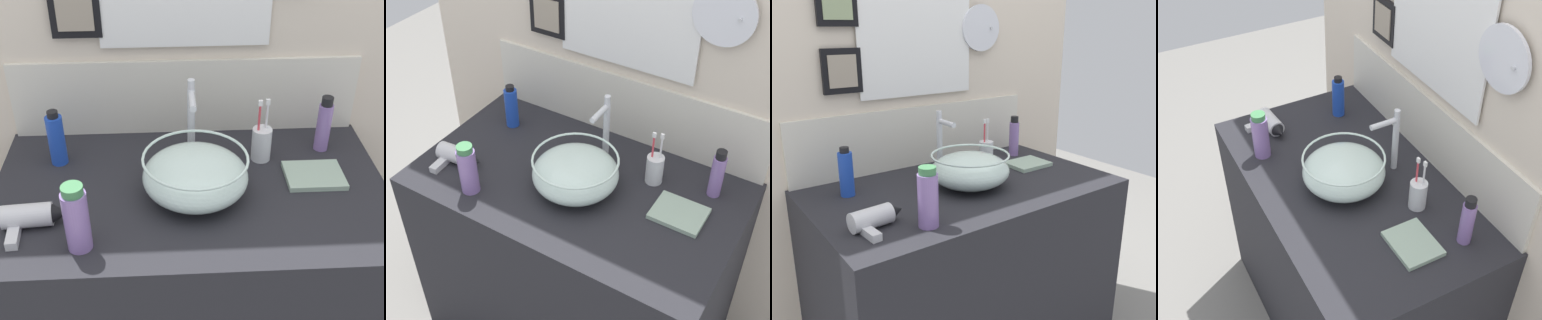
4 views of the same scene
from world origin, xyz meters
TOP-DOWN VIEW (x-y plane):
  - vanity_counter at (0.00, 0.00)m, footprint 1.14×0.67m
  - back_panel at (-0.00, 0.36)m, footprint 1.77×0.10m
  - glass_bowl_sink at (0.01, -0.03)m, footprint 0.30×0.30m
  - faucet at (0.01, 0.17)m, footprint 0.02×0.12m
  - hair_drier at (-0.42, -0.14)m, footprint 0.18×0.14m
  - toothbrush_cup at (0.23, 0.14)m, footprint 0.06×0.06m
  - shampoo_bottle at (-0.29, -0.22)m, footprint 0.06×0.06m
  - spray_bottle at (-0.40, 0.16)m, footprint 0.05×0.05m
  - soap_dispenser at (0.43, 0.19)m, footprint 0.05×0.05m
  - hand_towel at (0.37, 0.03)m, footprint 0.17×0.14m

SIDE VIEW (x-z plane):
  - vanity_counter at x=0.00m, z-range 0.00..0.86m
  - hand_towel at x=0.37m, z-range 0.86..0.88m
  - hair_drier at x=-0.42m, z-range 0.86..0.92m
  - toothbrush_cup at x=0.23m, z-range 0.81..1.02m
  - glass_bowl_sink at x=0.01m, z-range 0.86..0.99m
  - spray_bottle at x=-0.40m, z-range 0.85..1.03m
  - soap_dispenser at x=0.43m, z-range 0.85..1.04m
  - shampoo_bottle at x=-0.29m, z-range 0.86..1.05m
  - faucet at x=0.01m, z-range 0.88..1.14m
  - back_panel at x=0.00m, z-range 0.00..2.38m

